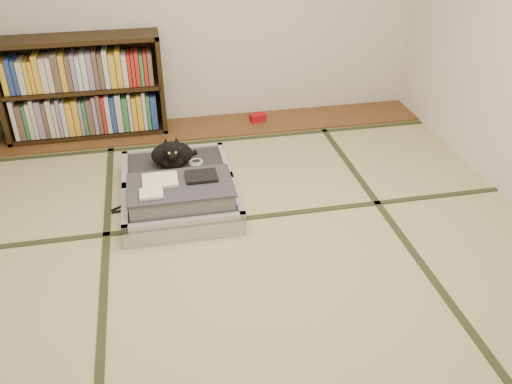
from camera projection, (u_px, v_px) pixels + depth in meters
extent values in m
plane|color=#C2B981|center=(259.00, 252.00, 3.60)|extent=(4.50, 4.50, 0.00)
cube|color=brown|center=(217.00, 126.00, 5.26)|extent=(4.00, 0.50, 0.02)
cube|color=#AF0E15|center=(258.00, 117.00, 5.33)|extent=(0.17, 0.12, 0.07)
cube|color=#2D381E|center=(105.00, 271.00, 3.42)|extent=(0.05, 4.50, 0.01)
cube|color=#2D381E|center=(400.00, 233.00, 3.76)|extent=(0.05, 4.50, 0.01)
cube|color=#2D381E|center=(248.00, 218.00, 3.93)|extent=(4.00, 0.05, 0.01)
cube|color=#2D381E|center=(221.00, 140.00, 5.01)|extent=(4.00, 0.05, 0.01)
cube|color=black|center=(2.00, 93.00, 4.75)|extent=(0.04, 0.33, 0.92)
cube|color=black|center=(161.00, 82.00, 4.99)|extent=(0.04, 0.33, 0.92)
cube|color=black|center=(91.00, 132.00, 5.10)|extent=(1.42, 0.33, 0.04)
cube|color=black|center=(75.00, 39.00, 4.64)|extent=(1.42, 0.33, 0.04)
cube|color=black|center=(83.00, 88.00, 4.87)|extent=(1.36, 0.33, 0.03)
cube|color=black|center=(84.00, 82.00, 5.00)|extent=(1.42, 0.02, 0.92)
cube|color=gray|center=(87.00, 111.00, 4.97)|extent=(1.28, 0.23, 0.39)
cube|color=gray|center=(79.00, 68.00, 4.76)|extent=(1.28, 0.23, 0.35)
cube|color=silver|center=(182.00, 212.00, 3.88)|extent=(0.83, 0.56, 0.14)
cube|color=#2E2F36|center=(182.00, 207.00, 3.86)|extent=(0.74, 0.47, 0.11)
cube|color=silver|center=(185.00, 223.00, 3.62)|extent=(0.83, 0.04, 0.06)
cube|color=silver|center=(179.00, 184.00, 4.05)|extent=(0.83, 0.04, 0.06)
cube|color=silver|center=(125.00, 209.00, 3.77)|extent=(0.04, 0.56, 0.06)
cube|color=silver|center=(236.00, 197.00, 3.90)|extent=(0.04, 0.56, 0.06)
cube|color=silver|center=(176.00, 174.00, 4.34)|extent=(0.83, 0.56, 0.14)
cube|color=#2E2F36|center=(176.00, 170.00, 4.32)|extent=(0.74, 0.47, 0.11)
cube|color=silver|center=(178.00, 181.00, 4.09)|extent=(0.83, 0.04, 0.06)
cube|color=silver|center=(173.00, 151.00, 4.51)|extent=(0.83, 0.04, 0.06)
cube|color=silver|center=(125.00, 170.00, 4.23)|extent=(0.04, 0.56, 0.06)
cube|color=silver|center=(225.00, 161.00, 4.37)|extent=(0.04, 0.56, 0.06)
cylinder|color=black|center=(178.00, 182.00, 4.06)|extent=(0.75, 0.03, 0.03)
cube|color=gray|center=(181.00, 195.00, 3.80)|extent=(0.71, 0.43, 0.14)
cube|color=#3B3A43|center=(180.00, 185.00, 3.76)|extent=(0.73, 0.46, 0.02)
cube|color=white|center=(160.00, 180.00, 3.77)|extent=(0.24, 0.20, 0.02)
cube|color=black|center=(201.00, 176.00, 3.82)|extent=(0.22, 0.18, 0.02)
cube|color=white|center=(151.00, 194.00, 3.62)|extent=(0.16, 0.13, 0.02)
cube|color=white|center=(149.00, 237.00, 3.61)|extent=(0.07, 0.01, 0.05)
cube|color=white|center=(169.00, 236.00, 3.64)|extent=(0.06, 0.01, 0.04)
cube|color=orange|center=(226.00, 227.00, 3.70)|extent=(0.06, 0.01, 0.04)
cube|color=#197F33|center=(215.00, 226.00, 3.67)|extent=(0.04, 0.01, 0.03)
ellipsoid|color=black|center=(172.00, 154.00, 4.23)|extent=(0.32, 0.21, 0.20)
ellipsoid|color=black|center=(173.00, 162.00, 4.16)|extent=(0.16, 0.12, 0.12)
ellipsoid|color=black|center=(172.00, 150.00, 4.07)|extent=(0.14, 0.13, 0.13)
sphere|color=black|center=(173.00, 156.00, 4.03)|extent=(0.06, 0.06, 0.06)
cone|color=black|center=(166.00, 141.00, 4.04)|extent=(0.05, 0.06, 0.06)
cone|color=black|center=(176.00, 141.00, 4.06)|extent=(0.05, 0.06, 0.06)
sphere|color=#A5BF33|center=(169.00, 153.00, 4.01)|extent=(0.02, 0.02, 0.02)
sphere|color=#A5BF33|center=(176.00, 153.00, 4.02)|extent=(0.02, 0.02, 0.02)
cylinder|color=black|center=(186.00, 155.00, 4.37)|extent=(0.20, 0.12, 0.04)
torus|color=white|center=(196.00, 162.00, 4.31)|extent=(0.12, 0.12, 0.02)
torus|color=white|center=(196.00, 161.00, 4.29)|extent=(0.10, 0.10, 0.01)
cube|color=black|center=(140.00, 208.00, 4.03)|extent=(0.41, 0.06, 0.01)
cube|color=black|center=(123.00, 206.00, 4.06)|extent=(0.18, 0.12, 0.01)
cube|color=black|center=(156.00, 202.00, 4.10)|extent=(0.17, 0.14, 0.01)
cylinder|color=black|center=(139.00, 198.00, 4.15)|extent=(0.02, 0.07, 0.01)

